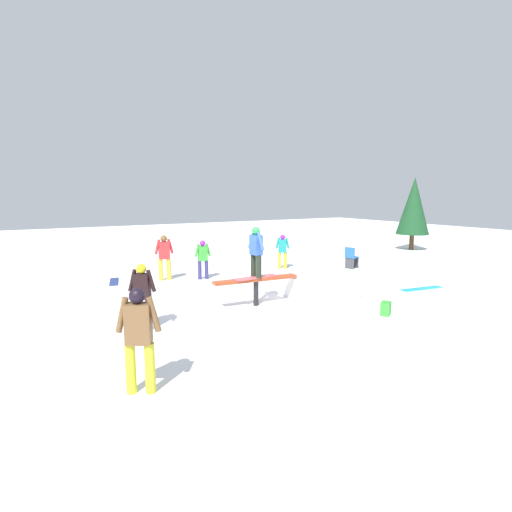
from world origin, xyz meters
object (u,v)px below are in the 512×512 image
at_px(bystander_teal, 282,250).
at_px(bystander_green, 203,257).
at_px(main_rider_on_rail, 256,252).
at_px(bystander_brown, 139,335).
at_px(pine_tree_near, 414,206).
at_px(bystander_red, 164,255).
at_px(folding_chair, 351,258).
at_px(backpack_on_snow, 386,309).
at_px(loose_snowboard_white, 505,336).
at_px(rail_feature, 256,282).
at_px(loose_snowboard_cyan, 421,289).
at_px(loose_snowboard_navy, 114,282).
at_px(bystander_black, 142,293).

distance_m(bystander_teal, bystander_green, 3.57).
relative_size(main_rider_on_rail, bystander_brown, 0.84).
xyz_separation_m(main_rider_on_rail, pine_tree_near, (-12.85, -5.22, 0.90)).
bearing_deg(bystander_teal, bystander_red, -148.29).
bearing_deg(folding_chair, backpack_on_snow, 127.38).
distance_m(bystander_teal, folding_chair, 2.84).
relative_size(loose_snowboard_white, folding_chair, 1.43).
xyz_separation_m(rail_feature, loose_snowboard_white, (-3.38, 4.77, -0.64)).
distance_m(bystander_brown, pine_tree_near, 18.89).
distance_m(loose_snowboard_cyan, backpack_on_snow, 3.46).
bearing_deg(bystander_red, backpack_on_snow, -54.65).
bearing_deg(rail_feature, loose_snowboard_navy, -56.95).
bearing_deg(backpack_on_snow, bystander_brown, -23.19).
distance_m(bystander_teal, loose_snowboard_cyan, 5.56).
bearing_deg(bystander_teal, backpack_on_snow, -66.08).
xyz_separation_m(main_rider_on_rail, loose_snowboard_white, (-3.38, 4.77, -1.45)).
bearing_deg(folding_chair, bystander_teal, 44.43).
bearing_deg(loose_snowboard_navy, loose_snowboard_cyan, -113.60).
bearing_deg(pine_tree_near, main_rider_on_rail, 22.10).
bearing_deg(bystander_green, bystander_teal, -165.36).
relative_size(bystander_green, pine_tree_near, 0.36).
height_order(bystander_green, loose_snowboard_navy, bystander_green).
height_order(main_rider_on_rail, loose_snowboard_white, main_rider_on_rail).
distance_m(rail_feature, backpack_on_snow, 3.41).
bearing_deg(loose_snowboard_cyan, bystander_green, -34.23).
height_order(loose_snowboard_navy, backpack_on_snow, backpack_on_snow).
bearing_deg(loose_snowboard_navy, main_rider_on_rail, -138.65).
height_order(folding_chair, pine_tree_near, pine_tree_near).
xyz_separation_m(bystander_green, bystander_red, (1.24, -0.51, 0.11)).
bearing_deg(bystander_black, bystander_red, 103.38).
bearing_deg(backpack_on_snow, bystander_black, -50.99).
xyz_separation_m(bystander_teal, loose_snowboard_navy, (6.42, -0.88, -0.77)).
bearing_deg(pine_tree_near, bystander_teal, 6.70).
xyz_separation_m(bystander_brown, loose_snowboard_white, (-7.33, 1.48, -0.91)).
xyz_separation_m(main_rider_on_rail, backpack_on_snow, (-2.37, 2.40, -1.29)).
bearing_deg(bystander_green, bystander_red, -11.55).
height_order(loose_snowboard_white, folding_chair, folding_chair).
bearing_deg(main_rider_on_rail, bystander_teal, -134.40).
relative_size(rail_feature, bystander_black, 1.63).
height_order(bystander_brown, loose_snowboard_navy, bystander_brown).
relative_size(bystander_teal, loose_snowboard_cyan, 0.91).
xyz_separation_m(rail_feature, bystander_red, (1.14, -4.42, 0.24)).
bearing_deg(bystander_teal, bystander_brown, -100.62).
relative_size(folding_chair, pine_tree_near, 0.23).
bearing_deg(loose_snowboard_white, folding_chair, 103.15).
height_order(bystander_red, loose_snowboard_cyan, bystander_red).
relative_size(bystander_black, bystander_brown, 0.91).
relative_size(bystander_black, loose_snowboard_white, 1.19).
bearing_deg(rail_feature, loose_snowboard_white, 129.45).
bearing_deg(loose_snowboard_navy, folding_chair, -91.68).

